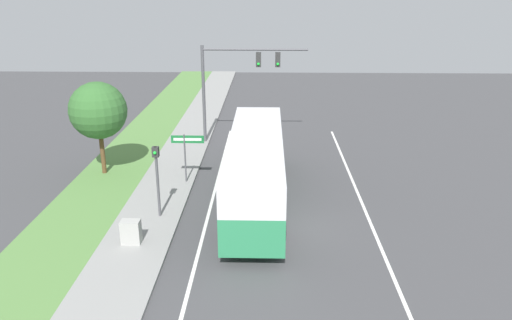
% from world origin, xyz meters
% --- Properties ---
extents(ground_plane, '(80.00, 80.00, 0.00)m').
position_xyz_m(ground_plane, '(0.00, 0.00, 0.00)').
color(ground_plane, '#424244').
extents(sidewalk, '(2.80, 80.00, 0.12)m').
position_xyz_m(sidewalk, '(-6.20, 0.00, 0.06)').
color(sidewalk, gray).
rests_on(sidewalk, ground_plane).
extents(grass_verge, '(3.60, 80.00, 0.10)m').
position_xyz_m(grass_verge, '(-9.40, 0.00, 0.05)').
color(grass_verge, '#568442').
rests_on(grass_verge, ground_plane).
extents(lane_divider_near, '(0.14, 30.00, 0.01)m').
position_xyz_m(lane_divider_near, '(-3.60, 0.00, 0.00)').
color(lane_divider_near, silver).
rests_on(lane_divider_near, ground_plane).
extents(lane_divider_far, '(0.14, 30.00, 0.01)m').
position_xyz_m(lane_divider_far, '(3.60, 0.00, 0.00)').
color(lane_divider_far, silver).
rests_on(lane_divider_far, ground_plane).
extents(bus, '(2.63, 12.02, 3.45)m').
position_xyz_m(bus, '(-1.48, 2.80, 1.91)').
color(bus, '#2D8956').
rests_on(bus, ground_plane).
extents(signal_gantry, '(6.66, 0.41, 6.31)m').
position_xyz_m(signal_gantry, '(-3.01, 12.16, 4.54)').
color(signal_gantry, '#4C4C51').
rests_on(signal_gantry, ground_plane).
extents(pedestrian_signal, '(0.28, 0.34, 3.34)m').
position_xyz_m(pedestrian_signal, '(-5.72, 0.91, 2.25)').
color(pedestrian_signal, '#4C4C51').
rests_on(pedestrian_signal, ground_plane).
extents(street_sign, '(1.69, 0.08, 2.68)m').
position_xyz_m(street_sign, '(-5.09, 5.02, 1.95)').
color(street_sign, '#4C4C51').
rests_on(street_sign, ground_plane).
extents(utility_cabinet, '(0.76, 0.49, 0.97)m').
position_xyz_m(utility_cabinet, '(-6.33, -1.59, 0.61)').
color(utility_cabinet, '#A8A8A3').
rests_on(utility_cabinet, sidewalk).
extents(roadside_tree, '(3.02, 3.02, 5.02)m').
position_xyz_m(roadside_tree, '(-9.88, 6.23, 3.59)').
color(roadside_tree, brown).
rests_on(roadside_tree, grass_verge).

